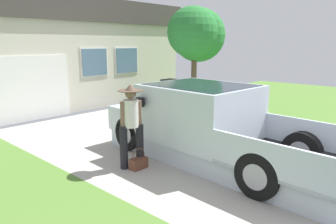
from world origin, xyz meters
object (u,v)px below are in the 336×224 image
person_with_hat (131,122)px  wheeled_trash_bin (172,92)px  front_yard_tree (196,34)px  pickup_truck (204,125)px  handbag (139,162)px  house_with_garage (38,53)px

person_with_hat → wheeled_trash_bin: bearing=59.6°
front_yard_tree → person_with_hat: bearing=-153.2°
pickup_truck → handbag: size_ratio=12.59×
person_with_hat → front_yard_tree: front_yard_tree is taller
handbag → front_yard_tree: front_yard_tree is taller
pickup_truck → front_yard_tree: bearing=42.6°
house_with_garage → wheeled_trash_bin: 5.99m
house_with_garage → wheeled_trash_bin: bearing=-59.2°
pickup_truck → front_yard_tree: (4.67, 3.85, 2.12)m
pickup_truck → house_with_garage: (0.89, 9.36, 1.38)m
handbag → front_yard_tree: bearing=28.1°
handbag → person_with_hat: bearing=104.2°
pickup_truck → person_with_hat: person_with_hat is taller
handbag → house_with_garage: size_ratio=0.04×
handbag → wheeled_trash_bin: bearing=35.6°
person_with_hat → front_yard_tree: size_ratio=0.44×
person_with_hat → house_with_garage: 9.00m
front_yard_tree → handbag: bearing=-151.9°
person_with_hat → front_yard_tree: (6.14, 3.10, 1.90)m
house_with_garage → person_with_hat: bearing=-105.3°
person_with_hat → wheeled_trash_bin: 6.45m
handbag → wheeled_trash_bin: size_ratio=0.40×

